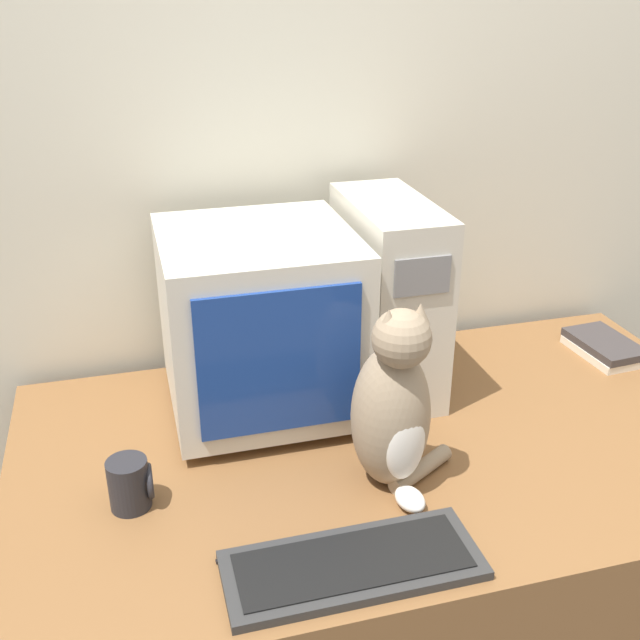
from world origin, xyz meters
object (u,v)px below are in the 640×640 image
object	(u,v)px
crt_monitor	(260,321)
cat	(394,409)
mug	(131,484)
pen	(252,552)
computer_tower	(388,296)
keyboard	(353,565)
book_stack	(604,347)

from	to	relation	value
crt_monitor	cat	bearing A→B (deg)	-61.89
mug	pen	bearing A→B (deg)	-44.04
computer_tower	keyboard	bearing A→B (deg)	-114.38
computer_tower	mug	xyz separation A→B (m)	(-0.63, -0.33, -0.18)
crt_monitor	pen	xyz separation A→B (m)	(-0.12, -0.48, -0.22)
keyboard	book_stack	distance (m)	1.06
crt_monitor	pen	world-z (taller)	crt_monitor
crt_monitor	keyboard	distance (m)	0.61
crt_monitor	keyboard	bearing A→B (deg)	-85.54
keyboard	pen	world-z (taller)	keyboard
pen	mug	distance (m)	0.28
pen	book_stack	bearing A→B (deg)	25.36
pen	mug	bearing A→B (deg)	135.96
crt_monitor	book_stack	size ratio (longest dim) A/B	1.99
computer_tower	keyboard	size ratio (longest dim) A/B	1.03
crt_monitor	book_stack	distance (m)	0.96
book_stack	mug	world-z (taller)	mug
crt_monitor	mug	size ratio (longest dim) A/B	4.19
crt_monitor	pen	bearing A→B (deg)	-103.56
book_stack	computer_tower	bearing A→B (deg)	177.82
computer_tower	book_stack	size ratio (longest dim) A/B	2.13
computer_tower	cat	size ratio (longest dim) A/B	1.17
book_stack	keyboard	bearing A→B (deg)	-146.85
crt_monitor	computer_tower	distance (m)	0.32
book_stack	mug	size ratio (longest dim) A/B	2.10
cat	book_stack	bearing A→B (deg)	18.59
computer_tower	cat	bearing A→B (deg)	-107.95
crt_monitor	book_stack	xyz separation A→B (m)	(0.93, 0.01, -0.20)
keyboard	book_stack	xyz separation A→B (m)	(0.89, 0.58, 0.01)
computer_tower	pen	distance (m)	0.72
crt_monitor	keyboard	size ratio (longest dim) A/B	0.97
crt_monitor	cat	distance (m)	0.41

